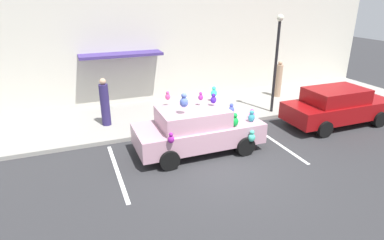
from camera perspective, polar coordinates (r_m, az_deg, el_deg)
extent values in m
plane|color=#2D2D30|center=(10.16, 5.60, -8.41)|extent=(60.00, 60.00, 0.00)
cube|color=gray|center=(14.34, -3.36, 1.14)|extent=(24.00, 4.00, 0.15)
cube|color=beige|center=(15.62, -6.17, 14.56)|extent=(24.00, 0.30, 6.40)
cube|color=#3E2D72|center=(14.80, -12.46, 11.26)|extent=(3.60, 1.10, 0.12)
cube|color=silver|center=(12.17, 14.55, -3.74)|extent=(0.12, 3.60, 0.01)
cube|color=silver|center=(10.20, -13.07, -8.79)|extent=(0.12, 3.60, 0.01)
cube|color=#BE8FA0|center=(10.91, 1.15, -2.32)|extent=(4.26, 1.78, 0.68)
cube|color=#BE8FA0|center=(10.60, 0.11, 0.57)|extent=(2.22, 1.56, 0.56)
cylinder|color=black|center=(12.29, 5.25, -1.24)|extent=(0.64, 0.22, 0.64)
cylinder|color=black|center=(10.88, 9.41, -4.59)|extent=(0.64, 0.22, 0.64)
cylinder|color=black|center=(11.44, -6.72, -3.09)|extent=(0.64, 0.22, 0.64)
cylinder|color=black|center=(9.90, -4.01, -7.10)|extent=(0.64, 0.22, 0.64)
ellipsoid|color=#7A38DA|center=(10.82, 6.43, 0.10)|extent=(0.25, 0.20, 0.29)
sphere|color=#7A38DA|center=(10.75, 6.47, 1.09)|extent=(0.16, 0.16, 0.16)
ellipsoid|color=#C24FD7|center=(11.10, -3.98, 0.70)|extent=(0.23, 0.19, 0.27)
sphere|color=#C24FD7|center=(11.04, -4.00, 1.60)|extent=(0.15, 0.15, 0.15)
ellipsoid|color=#4DDAB9|center=(11.50, 4.43, 1.24)|extent=(0.17, 0.14, 0.20)
sphere|color=#4DDAB9|center=(11.45, 4.45, 1.89)|extent=(0.11, 0.11, 0.11)
ellipsoid|color=#4B60B5|center=(9.93, -1.42, 3.13)|extent=(0.27, 0.22, 0.32)
sphere|color=#4B60B5|center=(9.86, -1.43, 4.34)|extent=(0.17, 0.17, 0.17)
ellipsoid|color=#8C1E8D|center=(9.52, -3.72, -3.47)|extent=(0.20, 0.16, 0.23)
sphere|color=#8C1E8D|center=(9.46, -3.74, -2.59)|extent=(0.13, 0.13, 0.13)
ellipsoid|color=#48BFA7|center=(10.75, 10.51, -3.09)|extent=(0.24, 0.19, 0.28)
sphere|color=#48BFA7|center=(10.67, 10.58, -2.15)|extent=(0.15, 0.15, 0.15)
ellipsoid|color=#3DD4B7|center=(10.99, 5.17, 0.20)|extent=(0.16, 0.13, 0.18)
sphere|color=#3DD4B7|center=(10.95, 5.20, 0.82)|extent=(0.10, 0.10, 0.10)
ellipsoid|color=purple|center=(11.24, 6.39, 0.75)|extent=(0.19, 0.16, 0.23)
sphere|color=purple|center=(11.19, 6.42, 1.50)|extent=(0.12, 0.12, 0.12)
ellipsoid|color=#4254CE|center=(11.79, 6.97, 1.81)|extent=(0.22, 0.18, 0.26)
sphere|color=#4254CE|center=(11.73, 7.01, 2.62)|extent=(0.14, 0.14, 0.14)
ellipsoid|color=teal|center=(11.10, 10.47, 0.39)|extent=(0.23, 0.19, 0.28)
sphere|color=teal|center=(11.04, 10.53, 1.31)|extent=(0.15, 0.15, 0.15)
ellipsoid|color=#3654BE|center=(10.84, 6.27, -0.03)|extent=(0.20, 0.16, 0.23)
sphere|color=#3654BE|center=(10.78, 6.31, 0.76)|extent=(0.12, 0.12, 0.12)
ellipsoid|color=#60AD40|center=(10.96, 5.84, 0.13)|extent=(0.16, 0.13, 0.19)
sphere|color=#60AD40|center=(10.92, 5.87, 0.75)|extent=(0.10, 0.10, 0.10)
ellipsoid|color=#D64489|center=(10.76, -4.32, 4.09)|extent=(0.17, 0.14, 0.20)
sphere|color=#D64489|center=(10.72, -4.34, 4.81)|extent=(0.11, 0.11, 0.11)
ellipsoid|color=#391A9B|center=(10.74, 3.80, 3.55)|extent=(0.20, 0.16, 0.24)
sphere|color=#391A9B|center=(10.69, 3.82, 4.38)|extent=(0.13, 0.13, 0.13)
ellipsoid|color=#D933B7|center=(11.42, 10.52, 0.86)|extent=(0.19, 0.16, 0.23)
sphere|color=#D933B7|center=(11.37, 10.57, 1.60)|extent=(0.12, 0.12, 0.12)
ellipsoid|color=#9CA81A|center=(11.09, 5.84, 0.41)|extent=(0.17, 0.14, 0.20)
sphere|color=#9CA81A|center=(11.04, 5.87, 1.07)|extent=(0.11, 0.11, 0.11)
ellipsoid|color=#35E4B1|center=(11.20, 3.88, 4.73)|extent=(0.22, 0.18, 0.26)
sphere|color=#35E4B1|center=(11.15, 3.90, 5.60)|extent=(0.14, 0.14, 0.14)
ellipsoid|color=#92298A|center=(10.73, 1.54, 4.02)|extent=(0.17, 0.14, 0.20)
sphere|color=#92298A|center=(10.69, 1.55, 4.71)|extent=(0.11, 0.11, 0.11)
ellipsoid|color=green|center=(10.61, 7.53, -0.30)|extent=(0.27, 0.22, 0.32)
sphere|color=green|center=(10.53, 7.59, 0.81)|extent=(0.17, 0.17, 0.17)
ellipsoid|color=#AA8638|center=(10.51, -5.04, -0.49)|extent=(0.25, 0.21, 0.30)
sphere|color=#AA8638|center=(10.43, -5.08, 0.55)|extent=(0.16, 0.16, 0.16)
cube|color=maroon|center=(14.43, 24.37, 1.73)|extent=(4.51, 1.71, 0.68)
cube|color=maroon|center=(14.10, 24.10, 4.00)|extent=(2.34, 1.50, 0.56)
cylinder|color=black|center=(16.06, 25.62, 2.19)|extent=(0.64, 0.22, 0.64)
cylinder|color=black|center=(15.03, 30.21, 0.12)|extent=(0.64, 0.22, 0.64)
cylinder|color=black|center=(14.21, 17.79, 0.97)|extent=(0.64, 0.22, 0.64)
cylinder|color=black|center=(13.03, 22.39, -1.50)|extent=(0.64, 0.22, 0.64)
ellipsoid|color=beige|center=(13.44, 3.09, 1.04)|extent=(0.34, 0.29, 0.43)
sphere|color=beige|center=(13.33, 3.11, 2.27)|extent=(0.24, 0.24, 0.24)
sphere|color=beige|center=(13.27, 2.79, 2.58)|extent=(0.10, 0.10, 0.10)
sphere|color=beige|center=(13.34, 3.45, 2.66)|extent=(0.10, 0.10, 0.10)
cylinder|color=black|center=(14.30, 14.51, 8.79)|extent=(0.12, 0.12, 3.85)
sphere|color=#EAEACC|center=(14.01, 15.32, 17.04)|extent=(0.28, 0.28, 0.28)
cylinder|color=navy|center=(13.08, -15.12, 2.58)|extent=(0.35, 0.35, 1.65)
sphere|color=tan|center=(12.82, -15.53, 6.58)|extent=(0.24, 0.24, 0.24)
cylinder|color=tan|center=(16.88, 15.03, 6.71)|extent=(0.32, 0.32, 1.61)
sphere|color=tan|center=(16.68, 15.33, 9.72)|extent=(0.21, 0.21, 0.21)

